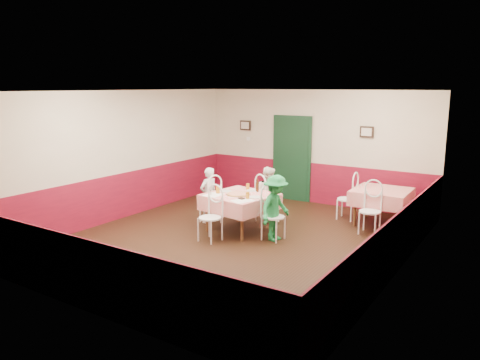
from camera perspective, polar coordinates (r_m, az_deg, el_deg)
The scene contains 39 objects.
floor at distance 9.03m, azimuth -0.32°, elevation -7.26°, with size 7.00×7.00×0.00m, color black.
ceiling at distance 8.55m, azimuth -0.34°, elevation 10.80°, with size 7.00×7.00×0.00m, color white.
back_wall at distance 11.73m, azimuth 9.09°, elevation 3.98°, with size 6.00×0.10×2.80m, color beige.
front_wall at distance 6.13m, azimuth -18.60°, elevation -3.31°, with size 6.00×0.10×2.80m, color beige.
left_wall at distance 10.61m, azimuth -14.04°, elevation 2.99°, with size 0.10×7.00×2.80m, color beige.
right_wall at distance 7.50m, azimuth 19.22°, elevation -0.71°, with size 0.10×7.00×2.80m, color beige.
wainscot_back at distance 11.87m, azimuth 8.93°, elevation -0.34°, with size 6.00×0.03×1.00m, color maroon.
wainscot_front at distance 6.42m, azimuth -17.97°, elevation -11.08°, with size 6.00×0.03×1.00m, color maroon.
wainscot_left at distance 10.76m, azimuth -13.75°, elevation -1.76°, with size 0.03×7.00×1.00m, color maroon.
wainscot_right at distance 7.73m, azimuth 18.67°, elevation -7.23°, with size 0.03×7.00×1.00m, color maroon.
door at distance 11.99m, azimuth 6.32°, elevation 2.52°, with size 0.96×0.06×2.10m, color black.
picture_left at distance 12.58m, azimuth 0.66°, elevation 6.68°, with size 0.32×0.03×0.26m, color black.
picture_right at distance 11.18m, azimuth 15.19°, elevation 5.68°, with size 0.32×0.03×0.26m, color black.
thermostat at distance 12.56m, azimuth 1.04°, elevation 5.07°, with size 0.10×0.03×0.10m, color white.
main_table at distance 9.46m, azimuth -0.00°, elevation -4.01°, with size 1.22×1.22×0.77m, color red.
second_table at distance 10.32m, azimuth 16.81°, elevation -3.20°, with size 1.12×1.12×0.77m, color red.
chair_left at distance 10.01m, azimuth -3.63°, elevation -2.72°, with size 0.42×0.42×0.90m, color white, non-canonical shape.
chair_right at distance 8.92m, azimuth 4.09°, elevation -4.51°, with size 0.42×0.42×0.90m, color white, non-canonical shape.
chair_far at distance 10.07m, azimuth 3.23°, elevation -2.63°, with size 0.42×0.42×0.90m, color white, non-canonical shape.
chair_near at distance 8.85m, azimuth -3.68°, elevation -4.63°, with size 0.42×0.42×0.90m, color white, non-canonical shape.
chair_second_a at distance 10.52m, azimuth 12.91°, elevation -2.29°, with size 0.42×0.42×0.90m, color white, non-canonical shape.
chair_second_b at distance 9.60m, azimuth 15.57°, elevation -3.74°, with size 0.42×0.42×0.90m, color white, non-canonical shape.
pizza at distance 9.32m, azimuth -0.21°, elevation -1.72°, with size 0.45×0.45×0.03m, color #B74723.
plate_left at distance 9.62m, azimuth -1.85°, elevation -1.35°, with size 0.25×0.25×0.01m, color white.
plate_right at distance 9.09m, azimuth 1.81°, elevation -2.11°, with size 0.25×0.25×0.01m, color white.
plate_far at distance 9.66m, azimuth 1.54°, elevation -1.29°, with size 0.25×0.25×0.01m, color white.
glass_a at distance 9.43m, azimuth -2.71°, elevation -1.19°, with size 0.08×0.08×0.15m, color #BF7219.
glass_b at distance 8.97m, azimuth 0.93°, elevation -1.90°, with size 0.07×0.07×0.13m, color #BF7219.
glass_c at distance 9.76m, azimuth 0.95°, elevation -0.81°, with size 0.07×0.07×0.13m, color #BF7219.
beer_bottle at distance 9.57m, azimuth 2.13°, elevation -0.73°, with size 0.07×0.07×0.24m, color #381C0A.
shaker_a at distance 9.34m, azimuth -3.59°, elevation -1.52°, with size 0.04×0.04×0.09m, color silver.
shaker_b at distance 9.29m, azimuth -3.56°, elevation -1.58°, with size 0.04×0.04×0.09m, color silver.
shaker_c at distance 9.43m, azimuth -3.69°, elevation -1.40°, with size 0.04×0.04×0.09m, color #B23319.
menu_left at distance 9.32m, azimuth -3.24°, elevation -1.81°, with size 0.30×0.40×0.00m, color white.
menu_right at distance 8.84m, azimuth 0.32°, elevation -2.54°, with size 0.30×0.40×0.00m, color white.
wallet at distance 8.96m, azimuth 0.19°, elevation -2.27°, with size 0.11×0.09×0.02m, color black.
diner_left at distance 10.01m, azimuth -3.85°, elevation -1.86°, with size 0.44×0.29×1.20m, color gray.
diner_far at distance 10.07m, azimuth 3.41°, elevation -1.74°, with size 0.58×0.46×1.20m, color gray.
diner_right at distance 8.84m, azimuth 4.36°, elevation -3.43°, with size 0.82×0.47×1.26m, color gray.
Camera 1 is at (4.69, -7.15, 2.90)m, focal length 35.00 mm.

